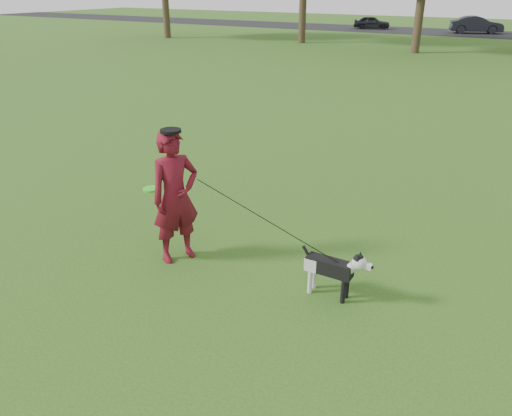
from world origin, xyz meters
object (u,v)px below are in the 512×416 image
Objects in this scene: car_mid at (476,25)px; car_left at (372,22)px; dog at (335,267)px; man at (175,197)px.

car_left is at bearing 71.67° from car_mid.
car_mid is (-4.17, 40.07, 0.23)m from dog.
man reaches higher than car_mid.
dog is (2.37, 0.19, -0.53)m from man.
man is 2.02× the size of dog.
car_mid is (-1.80, 40.26, -0.30)m from man.
man is at bearing 164.22° from car_mid.
man is 40.30m from car_mid.
man is 0.62× the size of car_left.
dog is 40.28m from car_mid.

